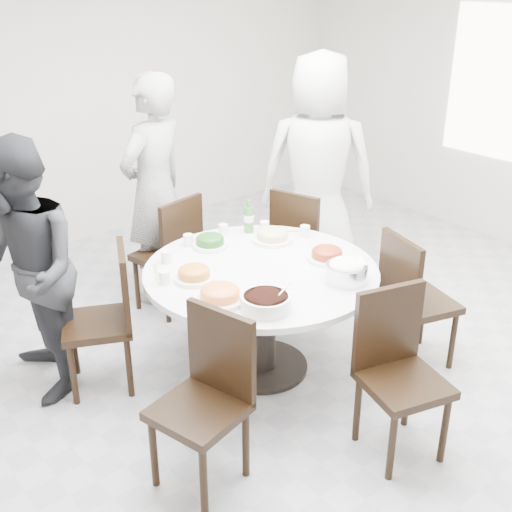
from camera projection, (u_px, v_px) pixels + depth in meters
floor at (304, 357)px, 4.51m from camera, size 6.00×6.00×0.01m
wall_back at (91, 95)px, 6.04m from camera, size 6.00×0.01×2.80m
dining_table at (261, 320)px, 4.24m from camera, size 1.50×1.50×0.75m
chair_ne at (305, 243)px, 5.15m from camera, size 0.53×0.53×0.95m
chair_n at (166, 253)px, 4.98m from camera, size 0.50×0.50×0.95m
chair_nw at (97, 321)px, 4.02m from camera, size 0.56×0.56×0.95m
chair_sw at (198, 407)px, 3.24m from camera, size 0.51×0.51×0.95m
chair_s at (404, 380)px, 3.45m from camera, size 0.52×0.52×0.95m
chair_se at (420, 300)px, 4.28m from camera, size 0.52×0.52×0.95m
diner_right at (318, 171)px, 5.28m from camera, size 1.10×1.11×1.93m
diner_middle at (155, 191)px, 5.00m from camera, size 0.76×0.61×1.81m
diner_left at (26, 274)px, 3.84m from camera, size 0.77×0.91×1.65m
dish_greens at (210, 243)px, 4.38m from camera, size 0.25×0.25×0.06m
dish_pale at (272, 236)px, 4.47m from camera, size 0.28×0.28×0.07m
dish_orange at (194, 275)px, 3.92m from camera, size 0.25×0.25×0.07m
dish_redbrown at (327, 256)px, 4.18m from camera, size 0.26×0.26×0.06m
dish_tofu at (220, 295)px, 3.67m from camera, size 0.30×0.30×0.08m
rice_bowl at (346, 273)px, 3.89m from camera, size 0.26×0.26×0.11m
soup_bowl at (266, 302)px, 3.58m from camera, size 0.29×0.29×0.09m
beverage_bottle at (249, 216)px, 4.59m from camera, size 0.07×0.07×0.25m
tea_cups at (208, 232)px, 4.53m from camera, size 0.07×0.07×0.08m
chopsticks at (205, 236)px, 4.55m from camera, size 0.24×0.04×0.01m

